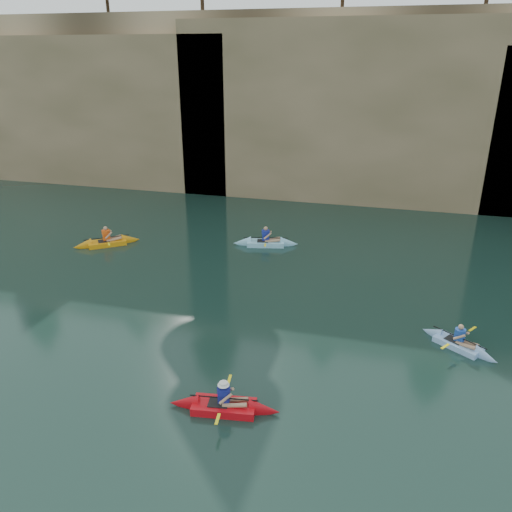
# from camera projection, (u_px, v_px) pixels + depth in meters

# --- Properties ---
(ground) EXTENTS (160.00, 160.00, 0.00)m
(ground) POSITION_uv_depth(u_px,v_px,m) (223.00, 425.00, 13.13)
(ground) COLOR black
(ground) RESTS_ON ground
(cliff) EXTENTS (70.00, 16.00, 12.00)m
(cliff) POSITION_uv_depth(u_px,v_px,m) (348.00, 97.00, 37.67)
(cliff) COLOR tan
(cliff) RESTS_ON ground
(cliff_slab_west) EXTENTS (26.00, 2.40, 10.56)m
(cliff_slab_west) POSITION_uv_depth(u_px,v_px,m) (59.00, 109.00, 36.16)
(cliff_slab_west) COLOR #967C5B
(cliff_slab_west) RESTS_ON ground
(cliff_slab_center) EXTENTS (24.00, 2.40, 11.40)m
(cliff_slab_center) POSITION_uv_depth(u_px,v_px,m) (369.00, 112.00, 30.69)
(cliff_slab_center) COLOR #967C5B
(cliff_slab_center) RESTS_ON ground
(sea_cave_west) EXTENTS (4.50, 1.00, 4.00)m
(sea_cave_west) POSITION_uv_depth(u_px,v_px,m) (84.00, 157.00, 36.33)
(sea_cave_west) COLOR black
(sea_cave_west) RESTS_ON ground
(sea_cave_center) EXTENTS (3.50, 1.00, 3.20)m
(sea_cave_center) POSITION_uv_depth(u_px,v_px,m) (271.00, 174.00, 33.10)
(sea_cave_center) COLOR black
(sea_cave_center) RESTS_ON ground
(sea_cave_east) EXTENTS (5.00, 1.00, 4.50)m
(sea_cave_east) POSITION_uv_depth(u_px,v_px,m) (501.00, 177.00, 29.48)
(sea_cave_east) COLOR black
(sea_cave_east) RESTS_ON ground
(main_kayaker) EXTENTS (3.13, 2.10, 1.14)m
(main_kayaker) POSITION_uv_depth(u_px,v_px,m) (224.00, 406.00, 13.60)
(main_kayaker) COLOR red
(main_kayaker) RESTS_ON ground
(kayaker_orange) EXTENTS (3.07, 2.58, 1.25)m
(kayaker_orange) POSITION_uv_depth(u_px,v_px,m) (107.00, 242.00, 25.31)
(kayaker_orange) COLOR orange
(kayaker_orange) RESTS_ON ground
(kayaker_ltblue_near) EXTENTS (2.57, 2.08, 1.06)m
(kayaker_ltblue_near) POSITION_uv_depth(u_px,v_px,m) (458.00, 344.00, 16.54)
(kayaker_ltblue_near) COLOR #91BDF3
(kayaker_ltblue_near) RESTS_ON ground
(kayaker_ltblue_mid) EXTENTS (3.37, 2.42, 1.25)m
(kayaker_ltblue_mid) POSITION_uv_depth(u_px,v_px,m) (266.00, 243.00, 25.26)
(kayaker_ltblue_mid) COLOR #91D5F3
(kayaker_ltblue_mid) RESTS_ON ground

